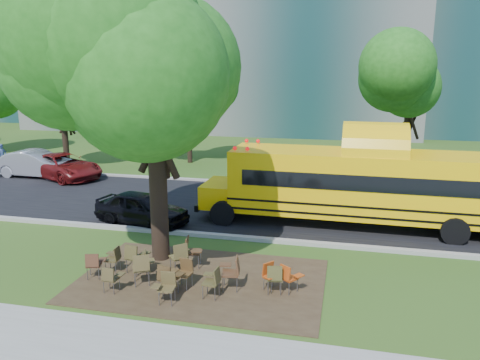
% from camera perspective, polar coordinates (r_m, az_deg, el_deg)
% --- Properties ---
extents(ground, '(160.00, 160.00, 0.00)m').
position_cam_1_polar(ground, '(14.56, -8.00, -10.85)').
color(ground, '#274D18').
rests_on(ground, ground).
extents(dirt_patch, '(7.00, 4.50, 0.03)m').
position_cam_1_polar(dirt_patch, '(13.82, -4.79, -12.08)').
color(dirt_patch, '#382819').
rests_on(dirt_patch, ground).
extents(asphalt_road, '(80.00, 8.00, 0.04)m').
position_cam_1_polar(asphalt_road, '(20.83, -1.13, -3.12)').
color(asphalt_road, black).
rests_on(asphalt_road, ground).
extents(kerb_near, '(80.00, 0.25, 0.14)m').
position_cam_1_polar(kerb_near, '(17.16, -4.42, -6.67)').
color(kerb_near, gray).
rests_on(kerb_near, ground).
extents(kerb_far, '(80.00, 0.25, 0.14)m').
position_cam_1_polar(kerb_far, '(24.67, 1.19, -0.36)').
color(kerb_far, gray).
rests_on(kerb_far, ground).
extents(building_main, '(38.00, 16.00, 22.00)m').
position_cam_1_polar(building_main, '(50.30, -2.01, 19.20)').
color(building_main, slate).
rests_on(building_main, ground).
extents(bg_tree_0, '(5.20, 5.20, 7.18)m').
position_cam_1_polar(bg_tree_0, '(30.50, -20.97, 9.97)').
color(bg_tree_0, black).
rests_on(bg_tree_0, ground).
extents(bg_tree_2, '(4.80, 4.80, 6.62)m').
position_cam_1_polar(bg_tree_2, '(30.08, -6.31, 10.04)').
color(bg_tree_2, black).
rests_on(bg_tree_2, ground).
extents(bg_tree_3, '(5.60, 5.60, 7.84)m').
position_cam_1_polar(bg_tree_3, '(26.55, 20.09, 10.65)').
color(bg_tree_3, black).
rests_on(bg_tree_3, ground).
extents(main_tree, '(7.20, 7.20, 9.80)m').
position_cam_1_polar(main_tree, '(14.29, -10.57, 14.12)').
color(main_tree, black).
rests_on(main_tree, ground).
extents(school_bus, '(11.96, 2.89, 2.91)m').
position_cam_1_polar(school_bus, '(18.34, 15.40, -0.53)').
color(school_bus, yellow).
rests_on(school_bus, ground).
extents(chair_0, '(0.56, 0.61, 0.82)m').
position_cam_1_polar(chair_0, '(14.30, -17.36, -9.62)').
color(chair_0, '#4D2C1B').
rests_on(chair_0, ground).
extents(chair_1, '(0.52, 0.45, 0.78)m').
position_cam_1_polar(chair_1, '(13.34, -15.47, -11.32)').
color(chair_1, '#44391D').
rests_on(chair_1, ground).
extents(chair_2, '(0.65, 0.78, 0.97)m').
position_cam_1_polar(chair_2, '(13.53, -11.83, -10.20)').
color(chair_2, brown).
rests_on(chair_2, ground).
extents(chair_3, '(0.60, 0.49, 0.84)m').
position_cam_1_polar(chair_3, '(13.26, -6.87, -10.87)').
color(chair_3, '#4D361B').
rests_on(chair_3, ground).
extents(chair_4, '(0.70, 0.55, 0.91)m').
position_cam_1_polar(chair_4, '(12.85, -8.79, -11.56)').
color(chair_4, '#402E17').
rests_on(chair_4, ground).
extents(chair_5, '(0.55, 0.53, 0.84)m').
position_cam_1_polar(chair_5, '(12.52, -8.98, -12.49)').
color(chair_5, '#4E4121').
rests_on(chair_5, ground).
extents(chair_6, '(0.51, 0.59, 0.87)m').
position_cam_1_polar(chair_6, '(12.63, -3.31, -12.00)').
color(chair_6, '#433C1D').
rests_on(chair_6, ground).
extents(chair_7, '(0.71, 0.56, 0.82)m').
position_cam_1_polar(chair_7, '(12.93, 5.93, -11.56)').
color(chair_7, '#AB4112').
rests_on(chair_7, ground).
extents(chair_8, '(0.50, 0.53, 0.81)m').
position_cam_1_polar(chair_8, '(14.60, -15.09, -9.00)').
color(chair_8, '#453B1E').
rests_on(chair_8, ground).
extents(chair_9, '(0.61, 0.53, 0.77)m').
position_cam_1_polar(chair_9, '(14.25, -11.83, -9.48)').
color(chair_9, '#443D1D').
rests_on(chair_9, ground).
extents(chair_10, '(0.66, 0.65, 0.97)m').
position_cam_1_polar(chair_10, '(14.47, -5.98, -8.37)').
color(chair_10, '#462D19').
rests_on(chair_10, ground).
extents(chair_11, '(0.64, 0.81, 0.95)m').
position_cam_1_polar(chair_11, '(14.15, -7.33, -8.98)').
color(chair_11, brown).
rests_on(chair_11, ground).
extents(chair_12, '(0.55, 0.69, 0.80)m').
position_cam_1_polar(chair_12, '(13.03, 3.70, -11.37)').
color(chair_12, '#AB4212').
rests_on(chair_12, ground).
extents(chair_13, '(0.58, 0.60, 0.87)m').
position_cam_1_polar(chair_13, '(12.85, 4.34, -11.57)').
color(chair_13, '#47441E').
rests_on(chair_13, ground).
extents(chair_14, '(0.66, 0.65, 0.97)m').
position_cam_1_polar(chair_14, '(13.02, -0.91, -10.86)').
color(chair_14, '#4B2E1B').
rests_on(chair_14, ground).
extents(chair_15, '(0.69, 0.55, 0.94)m').
position_cam_1_polar(chair_15, '(14.33, -12.71, -8.96)').
color(chair_15, '#453E1D').
rests_on(chair_15, ground).
extents(black_car, '(4.03, 2.27, 1.30)m').
position_cam_1_polar(black_car, '(18.68, -11.89, -3.37)').
color(black_car, black).
rests_on(black_car, ground).
extents(bg_car_silver, '(4.57, 1.61, 1.50)m').
position_cam_1_polar(bg_car_silver, '(28.59, -23.59, 1.82)').
color(bg_car_silver, '#9C9CA1').
rests_on(bg_car_silver, ground).
extents(bg_car_red, '(5.46, 4.06, 1.38)m').
position_cam_1_polar(bg_car_red, '(27.62, -20.77, 1.57)').
color(bg_car_red, '#5B0F0F').
rests_on(bg_car_red, ground).
extents(pedestrian_a, '(0.47, 0.62, 1.55)m').
position_cam_1_polar(pedestrian_a, '(31.74, -26.98, 2.57)').
color(pedestrian_a, '#334772').
rests_on(pedestrian_a, ground).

